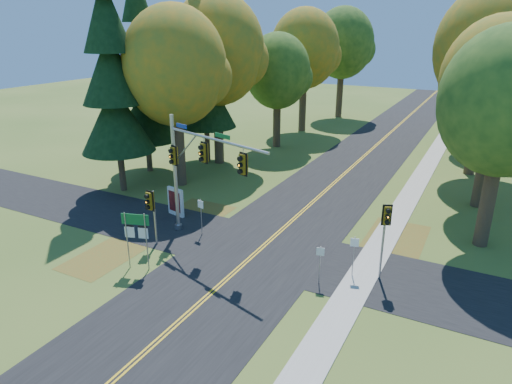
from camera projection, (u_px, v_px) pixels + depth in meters
The scene contains 30 objects.
ground at pixel (244, 263), 25.47m from camera, with size 160.00×160.00×0.00m, color #3D5A20.
road_main at pixel (244, 263), 25.46m from camera, with size 8.00×160.00×0.02m, color black.
road_cross at pixel (261, 249), 27.12m from camera, with size 60.00×6.00×0.02m, color black.
centerline_left at pixel (243, 263), 25.50m from camera, with size 0.10×160.00×0.01m, color gold.
centerline_right at pixel (246, 263), 25.41m from camera, with size 0.10×160.00×0.01m, color gold.
sidewalk_east at pixel (353, 291), 22.74m from camera, with size 1.60×160.00×0.06m, color #9E998E.
leaf_patch_w_near at pixel (191, 217), 31.63m from camera, with size 4.00×6.00×0.00m, color brown.
leaf_patch_e at pixel (391, 246), 27.47m from camera, with size 3.50×8.00×0.00m, color brown.
leaf_patch_w_far at pixel (106, 256), 26.25m from camera, with size 3.00×5.00×0.00m, color brown.
tree_w_a at pixel (176, 67), 34.84m from camera, with size 8.00×8.00×14.15m.
tree_e_a at pixel (508, 103), 24.74m from camera, with size 7.20×7.20×12.73m.
tree_w_b at pixel (218, 50), 40.53m from camera, with size 8.60×8.60×15.38m.
tree_e_b at pixel (499, 82), 30.52m from camera, with size 7.60×7.60×13.33m.
tree_w_c at pixel (278, 72), 47.20m from camera, with size 6.80×6.80×11.91m.
tree_e_c at pixel (491, 49), 37.12m from camera, with size 8.80×8.80×15.79m.
tree_w_d at pixel (305, 49), 54.06m from camera, with size 8.20×8.20×14.56m.
tree_e_d at pixel (483, 70), 45.85m from camera, with size 7.00×7.00×12.32m.
tree_w_e at pixel (344, 44), 62.48m from camera, with size 8.40×8.40×14.97m.
tree_e_e at pixel (500, 55), 53.88m from camera, with size 7.80×7.80×13.74m.
pine_a at pixel (111, 73), 33.61m from camera, with size 5.60×5.60×19.48m.
pine_b at pixel (142, 79), 38.77m from camera, with size 5.60×5.60×17.31m.
pine_c at pixel (204, 58), 41.08m from camera, with size 5.60×5.60×20.56m.
traffic_mast at pixel (194, 165), 26.72m from camera, with size 7.95×2.68×7.51m.
east_signal_pole at pixel (386, 223), 22.71m from camera, with size 0.46×0.56×4.26m.
ped_signal_pole at pixel (151, 205), 26.70m from camera, with size 0.55×0.64×3.51m.
route_sign_cluster at pixel (136, 230), 24.17m from camera, with size 1.48×0.50×3.29m.
info_kiosk at pixel (176, 202), 31.54m from camera, with size 1.46×0.51×2.01m.
reg_sign_e_north at pixel (354, 249), 23.66m from camera, with size 0.43×0.15×2.29m.
reg_sign_e_south at pixel (320, 258), 23.03m from camera, with size 0.40×0.12×2.11m.
reg_sign_w at pixel (201, 211), 28.39m from camera, with size 0.46×0.13×2.41m.
Camera 1 is at (11.07, -19.62, 12.56)m, focal length 32.00 mm.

